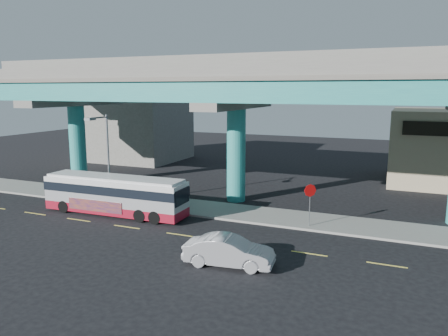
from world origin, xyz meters
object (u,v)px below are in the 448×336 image
at_px(parked_car, 96,188).
at_px(stop_sign, 310,196).
at_px(transit_bus, 115,194).
at_px(sedan, 229,251).
at_px(street_lamp, 103,146).

bearing_deg(parked_car, stop_sign, -76.11).
height_order(transit_bus, parked_car, transit_bus).
relative_size(parked_car, stop_sign, 1.43).
xyz_separation_m(sedan, street_lamp, (-13.18, 7.00, 3.91)).
bearing_deg(street_lamp, stop_sign, 2.61).
bearing_deg(sedan, stop_sign, -24.56).
distance_m(transit_bus, parked_car, 6.03).
height_order(sedan, street_lamp, street_lamp).
distance_m(sedan, street_lamp, 15.42).
bearing_deg(stop_sign, sedan, -124.99).
bearing_deg(street_lamp, transit_bus, -36.81).
relative_size(parked_car, street_lamp, 0.58).
xyz_separation_m(parked_car, street_lamp, (2.64, -2.09, 3.89)).
relative_size(transit_bus, stop_sign, 3.94).
xyz_separation_m(parked_car, stop_sign, (18.26, -1.38, 1.38)).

